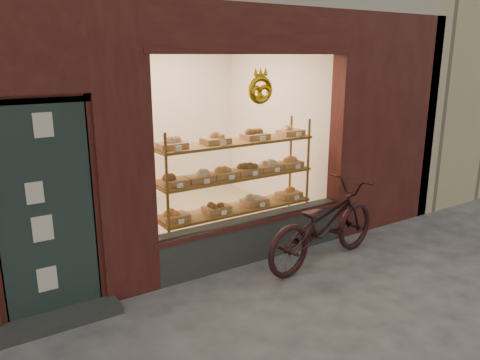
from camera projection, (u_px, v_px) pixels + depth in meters
ground at (349, 355)px, 4.10m from camera, size 90.00×90.00×0.00m
display_shelf at (236, 186)px, 6.18m from camera, size 2.20×0.45×1.70m
bicycle at (324, 224)px, 5.82m from camera, size 2.01×0.94×1.02m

